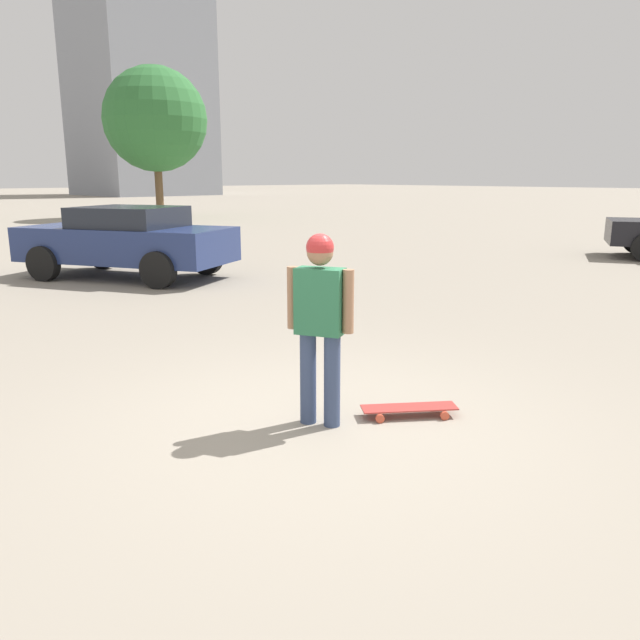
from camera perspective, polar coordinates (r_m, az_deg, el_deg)
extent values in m
plane|color=gray|center=(5.30, 0.00, -9.45)|extent=(220.00, 220.00, 0.00)
cylinder|color=#38476B|center=(5.20, -1.10, -5.33)|extent=(0.13, 0.13, 0.78)
cylinder|color=#38476B|center=(5.13, 1.11, -5.58)|extent=(0.13, 0.13, 0.78)
cube|color=#2D724C|center=(5.00, 0.00, 1.73)|extent=(0.35, 0.43, 0.54)
cylinder|color=#9E7051|center=(5.08, -2.52, 2.05)|extent=(0.09, 0.09, 0.51)
cylinder|color=#9E7051|center=(4.92, 2.60, 1.69)|extent=(0.09, 0.09, 0.51)
sphere|color=#9E7051|center=(4.93, 0.00, 6.21)|extent=(0.21, 0.21, 0.21)
sphere|color=red|center=(4.93, 0.00, 6.64)|extent=(0.22, 0.22, 0.22)
cube|color=#A5332D|center=(5.48, 8.16, -7.91)|extent=(0.79, 0.65, 0.01)
cylinder|color=#D14C33|center=(5.33, 5.50, -8.96)|extent=(0.08, 0.07, 0.07)
cylinder|color=#D14C33|center=(5.54, 5.00, -8.08)|extent=(0.08, 0.07, 0.07)
cylinder|color=#D14C33|center=(5.47, 11.33, -8.57)|extent=(0.08, 0.07, 0.07)
cylinder|color=#D14C33|center=(5.67, 10.62, -7.73)|extent=(0.08, 0.07, 0.07)
cube|color=navy|center=(13.28, -17.29, 6.66)|extent=(3.58, 4.59, 0.68)
cube|color=#1E232D|center=(13.17, -17.07, 9.00)|extent=(2.32, 2.44, 0.40)
cylinder|color=black|center=(13.47, -23.98, 4.74)|extent=(0.50, 0.71, 0.69)
cylinder|color=black|center=(14.82, -19.27, 5.79)|extent=(0.50, 0.71, 0.69)
cylinder|color=black|center=(11.84, -14.59, 4.45)|extent=(0.50, 0.71, 0.69)
cylinder|color=black|center=(13.35, -10.33, 5.59)|extent=(0.50, 0.71, 0.69)
cylinder|color=black|center=(18.83, 26.96, 6.50)|extent=(0.50, 0.70, 0.69)
cube|color=gray|center=(73.49, -16.33, 21.02)|extent=(11.90, 12.64, 25.72)
cylinder|color=brown|center=(32.41, -14.50, 11.66)|extent=(0.38, 0.38, 2.96)
sphere|color=#2D6B33|center=(32.51, -14.83, 17.32)|extent=(4.96, 4.96, 4.96)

